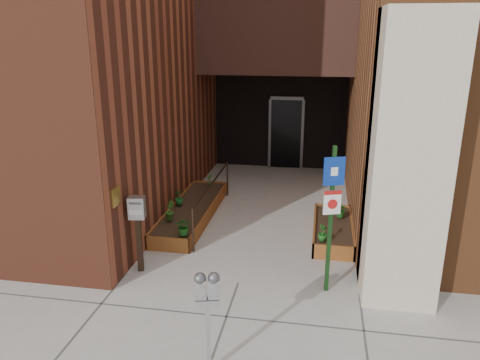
% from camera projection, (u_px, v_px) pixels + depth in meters
% --- Properties ---
extents(ground, '(80.00, 80.00, 0.00)m').
position_uv_depth(ground, '(238.00, 283.00, 7.92)').
color(ground, '#9E9991').
rests_on(ground, ground).
extents(planter_left, '(0.90, 3.60, 0.30)m').
position_uv_depth(planter_left, '(192.00, 212.00, 10.67)').
color(planter_left, brown).
rests_on(planter_left, ground).
extents(planter_right, '(0.80, 2.20, 0.30)m').
position_uv_depth(planter_right, '(333.00, 230.00, 9.68)').
color(planter_right, brown).
rests_on(planter_right, ground).
extents(handrail, '(0.04, 3.34, 0.90)m').
position_uv_depth(handrail, '(213.00, 188.00, 10.35)').
color(handrail, black).
rests_on(handrail, ground).
extents(parking_meter, '(0.32, 0.18, 1.38)m').
position_uv_depth(parking_meter, '(207.00, 296.00, 5.55)').
color(parking_meter, '#9A9A9C').
rests_on(parking_meter, ground).
extents(sign_post, '(0.32, 0.13, 2.44)m').
position_uv_depth(sign_post, '(332.00, 205.00, 7.23)').
color(sign_post, '#143613').
rests_on(sign_post, ground).
extents(payment_dropbox, '(0.31, 0.25, 1.39)m').
position_uv_depth(payment_dropbox, '(138.00, 218.00, 8.03)').
color(payment_dropbox, black).
rests_on(payment_dropbox, ground).
extents(shrub_left_a, '(0.39, 0.39, 0.36)m').
position_uv_depth(shrub_left_a, '(184.00, 226.00, 9.01)').
color(shrub_left_a, '#185016').
rests_on(shrub_left_a, planter_left).
extents(shrub_left_b, '(0.28, 0.28, 0.40)m').
position_uv_depth(shrub_left_b, '(169.00, 211.00, 9.73)').
color(shrub_left_b, '#2D621C').
rests_on(shrub_left_b, planter_left).
extents(shrub_left_c, '(0.27, 0.27, 0.34)m').
position_uv_depth(shrub_left_c, '(179.00, 197.00, 10.61)').
color(shrub_left_c, '#195A1F').
rests_on(shrub_left_c, planter_left).
extents(shrub_left_d, '(0.24, 0.24, 0.33)m').
position_uv_depth(shrub_left_d, '(210.00, 180.00, 11.83)').
color(shrub_left_d, '#2C5F1B').
rests_on(shrub_left_d, planter_left).
extents(shrub_right_a, '(0.23, 0.23, 0.32)m').
position_uv_depth(shrub_right_a, '(323.00, 233.00, 8.77)').
color(shrub_right_a, '#1C5B1A').
rests_on(shrub_right_a, planter_right).
extents(shrub_right_b, '(0.24, 0.24, 0.32)m').
position_uv_depth(shrub_right_b, '(341.00, 210.00, 9.86)').
color(shrub_right_b, '#295B1A').
rests_on(shrub_right_b, planter_right).
extents(shrub_right_c, '(0.39, 0.39, 0.32)m').
position_uv_depth(shrub_right_c, '(341.00, 210.00, 9.87)').
color(shrub_right_c, '#1A5217').
rests_on(shrub_right_c, planter_right).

